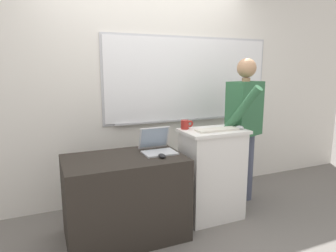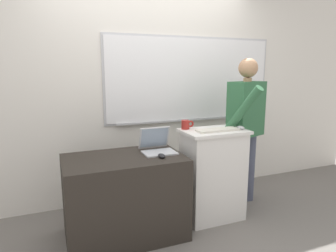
% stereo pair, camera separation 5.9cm
% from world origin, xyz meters
% --- Properties ---
extents(ground_plane, '(30.00, 30.00, 0.00)m').
position_xyz_m(ground_plane, '(0.00, 0.00, 0.00)').
color(ground_plane, slate).
extents(back_wall, '(6.40, 0.17, 2.67)m').
position_xyz_m(back_wall, '(0.02, 1.26, 1.34)').
color(back_wall, silver).
rests_on(back_wall, ground_plane).
extents(lectern_podium, '(0.64, 0.43, 0.94)m').
position_xyz_m(lectern_podium, '(0.44, 0.43, 0.47)').
color(lectern_podium, silver).
rests_on(lectern_podium, ground_plane).
extents(side_desk, '(1.06, 0.66, 0.76)m').
position_xyz_m(side_desk, '(-0.49, 0.42, 0.38)').
color(side_desk, '#28231E').
rests_on(side_desk, ground_plane).
extents(person_presenter, '(0.60, 0.64, 1.65)m').
position_xyz_m(person_presenter, '(0.94, 0.60, 0.95)').
color(person_presenter, '#474C60').
rests_on(person_presenter, ground_plane).
extents(laptop, '(0.30, 0.30, 0.23)m').
position_xyz_m(laptop, '(-0.15, 0.48, 0.83)').
color(laptop, '#B7BABF').
rests_on(laptop, side_desk).
extents(wireless_keyboard, '(0.43, 0.14, 0.02)m').
position_xyz_m(wireless_keyboard, '(0.44, 0.37, 0.95)').
color(wireless_keyboard, beige).
rests_on(wireless_keyboard, lectern_podium).
extents(computer_mouse_by_laptop, '(0.06, 0.10, 0.03)m').
position_xyz_m(computer_mouse_by_laptop, '(-0.18, 0.27, 0.78)').
color(computer_mouse_by_laptop, black).
rests_on(computer_mouse_by_laptop, side_desk).
extents(computer_mouse_by_keyboard, '(0.06, 0.10, 0.03)m').
position_xyz_m(computer_mouse_by_keyboard, '(0.70, 0.36, 0.95)').
color(computer_mouse_by_keyboard, '#BCBCC1').
rests_on(computer_mouse_by_keyboard, lectern_podium).
extents(coffee_mug, '(0.13, 0.08, 0.09)m').
position_xyz_m(coffee_mug, '(0.19, 0.57, 0.98)').
color(coffee_mug, maroon).
rests_on(coffee_mug, lectern_podium).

